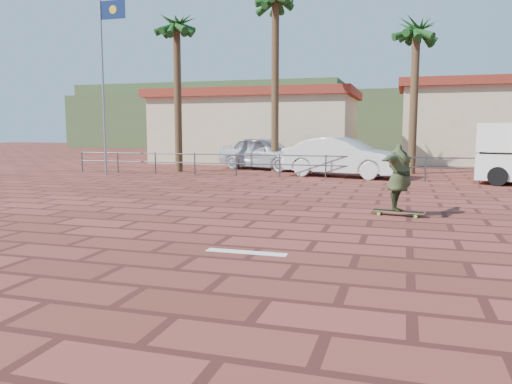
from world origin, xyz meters
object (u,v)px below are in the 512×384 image
Objects in this scene: longboard at (398,212)px; car_white at (343,157)px; car_silver at (264,153)px; skateboarder at (399,178)px.

longboard is 10.10m from car_white.
car_silver is 5.34m from car_white.
longboard is 14.53m from car_silver.
car_white is (-2.50, 9.75, -0.07)m from skateboarder.
longboard is at bearing -151.01° from car_white.
longboard is 0.25× the size of car_silver.
car_white is at bearing -102.44° from car_silver.
skateboarder is at bearing -151.01° from car_white.
car_white is (-2.50, 9.75, 0.76)m from longboard.
skateboarder is 0.38× the size of car_white.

